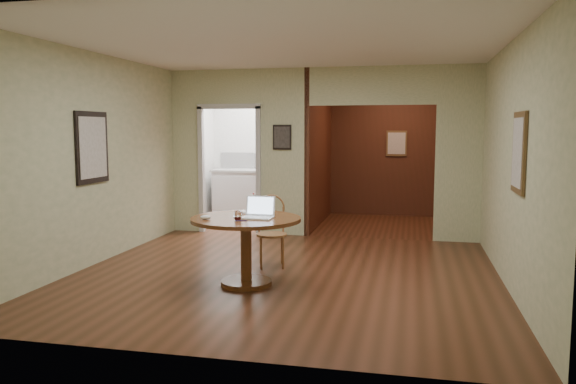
% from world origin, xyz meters
% --- Properties ---
extents(floor, '(5.00, 5.00, 0.00)m').
position_xyz_m(floor, '(0.00, 0.00, 0.00)').
color(floor, '#432413').
rests_on(floor, ground).
extents(room_shell, '(5.20, 7.50, 5.00)m').
position_xyz_m(room_shell, '(-0.47, 3.10, 1.29)').
color(room_shell, white).
rests_on(room_shell, ground).
extents(dining_table, '(1.22, 1.22, 0.76)m').
position_xyz_m(dining_table, '(-0.32, -0.50, 0.56)').
color(dining_table, brown).
rests_on(dining_table, ground).
extents(chair, '(0.47, 0.47, 0.90)m').
position_xyz_m(chair, '(-0.26, 0.42, 0.50)').
color(chair, '#985C36').
rests_on(chair, ground).
extents(open_laptop, '(0.34, 0.29, 0.23)m').
position_xyz_m(open_laptop, '(-0.18, -0.48, 0.82)').
color(open_laptop, white).
rests_on(open_laptop, dining_table).
extents(closed_laptop, '(0.32, 0.21, 0.02)m').
position_xyz_m(closed_laptop, '(-0.36, -0.22, 0.77)').
color(closed_laptop, silver).
rests_on(closed_laptop, dining_table).
extents(mouse, '(0.12, 0.08, 0.05)m').
position_xyz_m(mouse, '(-0.70, -0.74, 0.78)').
color(mouse, white).
rests_on(mouse, dining_table).
extents(wine_glass, '(0.09, 0.09, 0.11)m').
position_xyz_m(wine_glass, '(-0.35, -0.71, 0.81)').
color(wine_glass, white).
rests_on(wine_glass, dining_table).
extents(pen, '(0.12, 0.04, 0.01)m').
position_xyz_m(pen, '(-0.30, -0.75, 0.76)').
color(pen, '#0D0C55').
rests_on(pen, dining_table).
extents(kitchen_cabinet, '(2.06, 0.60, 0.94)m').
position_xyz_m(kitchen_cabinet, '(-1.35, 4.20, 0.47)').
color(kitchen_cabinet, silver).
rests_on(kitchen_cabinet, ground).
extents(grocery_bag, '(0.36, 0.32, 0.32)m').
position_xyz_m(grocery_bag, '(-0.63, 4.20, 1.10)').
color(grocery_bag, beige).
rests_on(grocery_bag, kitchen_cabinet).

